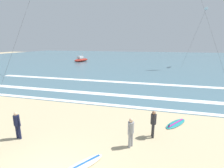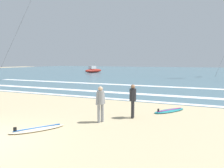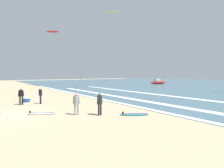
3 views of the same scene
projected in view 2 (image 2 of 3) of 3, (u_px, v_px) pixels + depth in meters
The scene contains 9 objects.
ocean_surface at pixel (173, 71), 56.24m from camera, with size 140.00×90.00×0.01m, color #476B7A.
wave_foam_shoreline at pixel (113, 99), 14.95m from camera, with size 59.95×0.53×0.01m, color white.
wave_foam_mid_break at pixel (126, 93), 17.58m from camera, with size 39.56×0.90×0.01m, color white.
wave_foam_outer_break at pixel (152, 86), 22.56m from camera, with size 44.15×0.97×0.01m, color white.
surfer_left_near at pixel (133, 98), 9.85m from camera, with size 0.32×0.52×1.60m.
surfer_mid_group at pixel (101, 101), 9.12m from camera, with size 0.32×0.50×1.60m.
surfboard_near_water at pixel (38, 129), 8.19m from camera, with size 1.70×2.06×0.25m.
surfboard_right_spare at pixel (169, 111), 11.20m from camera, with size 1.71×2.06×0.25m.
offshore_boat at pixel (93, 70), 50.16m from camera, with size 3.21×5.47×2.70m.
Camera 2 is at (6.68, -4.44, 2.68)m, focal length 33.44 mm.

